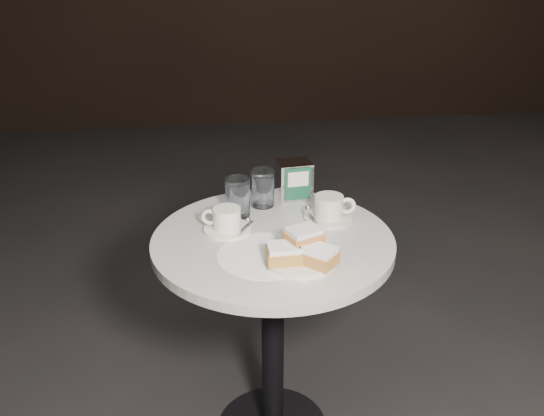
{
  "coord_description": "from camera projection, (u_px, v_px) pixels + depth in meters",
  "views": [
    {
      "loc": [
        -0.2,
        -1.53,
        1.56
      ],
      "look_at": [
        0.0,
        0.02,
        0.83
      ],
      "focal_mm": 40.0,
      "sensor_mm": 36.0,
      "label": 1
    }
  ],
  "objects": [
    {
      "name": "cafe_table",
      "position": [
        273.0,
        296.0,
        1.83
      ],
      "size": [
        0.7,
        0.7,
        0.74
      ],
      "color": "black",
      "rests_on": "ground"
    },
    {
      "name": "sugar_spill",
      "position": [
        265.0,
        255.0,
        1.65
      ],
      "size": [
        0.31,
        0.31,
        0.0
      ],
      "primitive_type": "cylinder",
      "rotation": [
        0.0,
        0.0,
        -0.22
      ],
      "color": "white",
      "rests_on": "cafe_table"
    },
    {
      "name": "beignet_plate",
      "position": [
        302.0,
        253.0,
        1.6
      ],
      "size": [
        0.23,
        0.23,
        0.09
      ],
      "rotation": [
        0.0,
        0.0,
        -0.3
      ],
      "color": "silver",
      "rests_on": "cafe_table"
    },
    {
      "name": "coffee_cup_left",
      "position": [
        227.0,
        221.0,
        1.77
      ],
      "size": [
        0.17,
        0.17,
        0.07
      ],
      "rotation": [
        0.0,
        0.0,
        -0.26
      ],
      "color": "white",
      "rests_on": "cafe_table"
    },
    {
      "name": "coffee_cup_right",
      "position": [
        329.0,
        209.0,
        1.83
      ],
      "size": [
        0.16,
        0.16,
        0.08
      ],
      "rotation": [
        0.0,
        0.0,
        -0.07
      ],
      "color": "beige",
      "rests_on": "cafe_table"
    },
    {
      "name": "water_glass_left",
      "position": [
        238.0,
        197.0,
        1.85
      ],
      "size": [
        0.09,
        0.09,
        0.12
      ],
      "rotation": [
        0.0,
        0.0,
        -0.15
      ],
      "color": "silver",
      "rests_on": "cafe_table"
    },
    {
      "name": "water_glass_right",
      "position": [
        262.0,
        189.0,
        1.92
      ],
      "size": [
        0.1,
        0.1,
        0.12
      ],
      "rotation": [
        0.0,
        0.0,
        -0.37
      ],
      "color": "silver",
      "rests_on": "cafe_table"
    },
    {
      "name": "napkin_dispenser",
      "position": [
        294.0,
        180.0,
        1.97
      ],
      "size": [
        0.12,
        0.1,
        0.13
      ],
      "rotation": [
        0.0,
        0.0,
        0.11
      ],
      "color": "silver",
      "rests_on": "cafe_table"
    }
  ]
}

